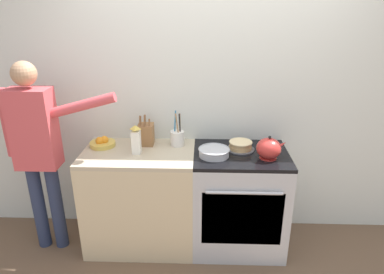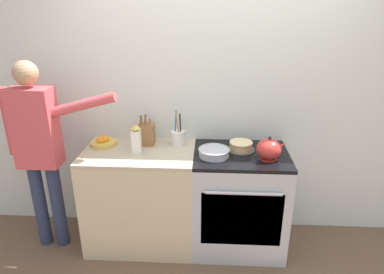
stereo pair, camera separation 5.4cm
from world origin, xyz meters
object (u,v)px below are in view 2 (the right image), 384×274
object	(u,v)px
person_baker	(39,143)
layer_cake	(241,146)
utensil_crock	(178,137)
tea_kettle	(269,149)
knife_block	(147,134)
fruit_bowl	(103,142)
mixing_bowl	(214,152)
stove_range	(239,200)
milk_carton	(136,140)

from	to	relation	value
person_baker	layer_cake	bearing A→B (deg)	3.52
utensil_crock	tea_kettle	bearing A→B (deg)	-17.87
knife_block	tea_kettle	bearing A→B (deg)	-13.74
knife_block	utensil_crock	size ratio (longest dim) A/B	0.91
fruit_bowl	person_baker	xyz separation A→B (m)	(-0.47, -0.20, 0.07)
tea_kettle	utensil_crock	size ratio (longest dim) A/B	0.78
tea_kettle	mixing_bowl	bearing A→B (deg)	176.87
stove_range	mixing_bowl	world-z (taller)	mixing_bowl
utensil_crock	person_baker	xyz separation A→B (m)	(-1.12, -0.24, 0.02)
stove_range	person_baker	bearing A→B (deg)	-176.97
knife_block	stove_range	bearing A→B (deg)	-11.23
layer_cake	utensil_crock	world-z (taller)	utensil_crock
utensil_crock	fruit_bowl	bearing A→B (deg)	-176.12
utensil_crock	milk_carton	distance (m)	0.38
stove_range	tea_kettle	xyz separation A→B (m)	(0.21, -0.09, 0.54)
milk_carton	fruit_bowl	bearing A→B (deg)	156.36
stove_range	layer_cake	size ratio (longest dim) A/B	3.79
layer_cake	person_baker	bearing A→B (deg)	-174.55
tea_kettle	knife_block	xyz separation A→B (m)	(-1.03, 0.25, 0.01)
layer_cake	fruit_bowl	xyz separation A→B (m)	(-1.20, 0.04, -0.01)
tea_kettle	utensil_crock	bearing A→B (deg)	162.13
knife_block	person_baker	distance (m)	0.88
tea_kettle	milk_carton	world-z (taller)	milk_carton
tea_kettle	milk_carton	bearing A→B (deg)	177.09
person_baker	mixing_bowl	bearing A→B (deg)	-0.99
tea_kettle	fruit_bowl	xyz separation A→B (m)	(-1.40, 0.20, -0.05)
mixing_bowl	milk_carton	xyz separation A→B (m)	(-0.64, 0.03, 0.08)
knife_block	fruit_bowl	xyz separation A→B (m)	(-0.38, -0.05, -0.07)
utensil_crock	person_baker	size ratio (longest dim) A/B	0.19
fruit_bowl	milk_carton	size ratio (longest dim) A/B	0.88
layer_cake	person_baker	size ratio (longest dim) A/B	0.14
knife_block	fruit_bowl	size ratio (longest dim) A/B	1.29
mixing_bowl	knife_block	xyz separation A→B (m)	(-0.59, 0.23, 0.06)
stove_range	milk_carton	world-z (taller)	milk_carton
stove_range	utensil_crock	distance (m)	0.77
layer_cake	mixing_bowl	xyz separation A→B (m)	(-0.23, -0.14, -0.00)
mixing_bowl	fruit_bowl	world-z (taller)	fruit_bowl
layer_cake	knife_block	xyz separation A→B (m)	(-0.82, 0.09, 0.06)
stove_range	utensil_crock	world-z (taller)	utensil_crock
tea_kettle	mixing_bowl	size ratio (longest dim) A/B	0.94
fruit_bowl	layer_cake	bearing A→B (deg)	-1.86
utensil_crock	stove_range	bearing A→B (deg)	-15.79
layer_cake	milk_carton	xyz separation A→B (m)	(-0.87, -0.10, 0.08)
layer_cake	tea_kettle	xyz separation A→B (m)	(0.21, -0.16, 0.05)
stove_range	person_baker	world-z (taller)	person_baker
stove_range	knife_block	world-z (taller)	knife_block
layer_cake	milk_carton	distance (m)	0.88
knife_block	milk_carton	distance (m)	0.20
stove_range	tea_kettle	size ratio (longest dim) A/B	3.73
tea_kettle	knife_block	distance (m)	1.06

